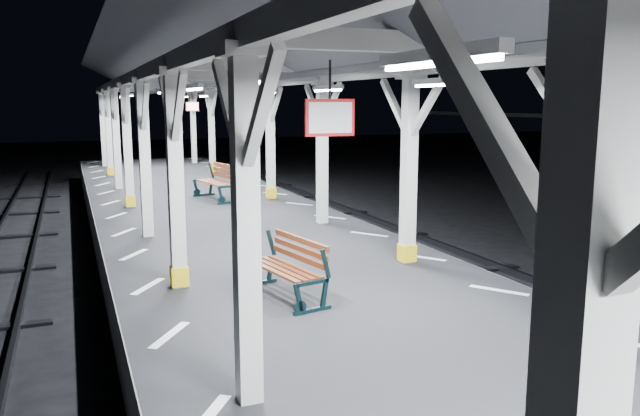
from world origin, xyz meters
TOP-DOWN VIEW (x-y plane):
  - ground at (0.00, 0.00)m, footprint 120.00×120.00m
  - platform at (0.00, 0.00)m, footprint 6.00×50.00m
  - hazard_stripes_left at (-2.45, 0.00)m, footprint 1.00×48.00m
  - hazard_stripes_right at (2.45, 0.00)m, footprint 1.00×48.00m
  - track_right at (5.00, 0.00)m, footprint 2.20×60.00m
  - canopy at (0.00, -0.02)m, footprint 5.40×49.00m
  - bench_mid at (-0.58, 0.91)m, footprint 0.89×1.69m
  - bench_far at (0.57, 10.48)m, footprint 1.05×2.00m

SIDE VIEW (x-z plane):
  - ground at x=0.00m, z-range 0.00..0.00m
  - track_right at x=5.00m, z-range 0.00..0.16m
  - platform at x=0.00m, z-range 0.00..1.00m
  - hazard_stripes_left at x=-2.45m, z-range 1.00..1.01m
  - hazard_stripes_right at x=2.45m, z-range 1.00..1.01m
  - bench_mid at x=-0.58m, z-range 1.03..1.90m
  - bench_far at x=0.57m, z-range 1.03..2.07m
  - canopy at x=0.00m, z-range 2.23..6.88m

